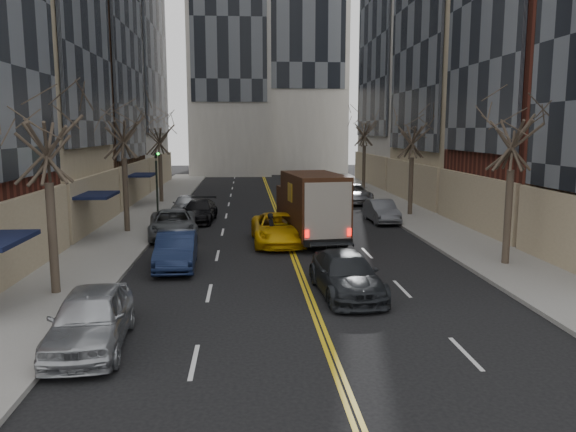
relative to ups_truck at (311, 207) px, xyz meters
name	(u,v)px	position (x,y,z in m)	size (l,w,h in m)	color
ground	(346,394)	(-1.20, -16.96, -1.80)	(160.00, 160.00, 0.00)	black
sidewalk_left	(146,214)	(-10.20, 10.04, -1.72)	(4.00, 66.00, 0.15)	slate
sidewalk_right	(404,211)	(7.80, 10.04, -1.72)	(4.00, 66.00, 0.15)	slate
streetwall_right	(486,6)	(15.18, 15.23, 13.30)	(12.26, 49.00, 34.00)	#4C301E
tree_lf_near	(45,115)	(-10.00, -8.96, 4.44)	(3.20, 3.20, 8.41)	#382D23
tree_lf_mid	(122,114)	(-10.00, 3.04, 4.80)	(3.20, 3.20, 8.91)	#382D23
tree_lf_far	(159,126)	(-10.00, 16.04, 4.23)	(3.20, 3.20, 8.12)	#382D23
tree_rt_near	(514,112)	(7.60, -5.96, 4.66)	(3.20, 3.20, 8.71)	#382D23
tree_rt_mid	(413,123)	(7.60, 8.04, 4.37)	(3.20, 3.20, 8.32)	#382D23
tree_rt_far	(365,119)	(7.60, 23.04, 4.94)	(3.20, 3.20, 9.11)	#382D23
traffic_signal	(157,180)	(-8.59, 5.03, 1.02)	(0.29, 0.26, 4.70)	black
ups_truck	(311,207)	(0.00, 0.00, 0.00)	(3.33, 6.78, 3.57)	black
observer_sedan	(346,274)	(0.13, -9.50, -1.08)	(2.37, 5.10, 1.44)	black
taxi	(278,229)	(-1.75, -0.48, -1.04)	(2.53, 5.49, 1.53)	#DBA309
pedestrian	(271,230)	(-2.11, -1.15, -0.96)	(0.61, 0.40, 1.69)	black
parked_lf_a	(91,319)	(-7.50, -13.81, -1.00)	(1.90, 4.71, 1.61)	#ABAEB3
parked_lf_b	(176,250)	(-6.30, -5.13, -1.05)	(1.59, 4.55, 1.50)	#111B37
parked_lf_c	(173,224)	(-7.28, 1.53, -1.05)	(2.48, 5.38, 1.49)	#4C4F54
parked_lf_d	(199,211)	(-6.30, 6.76, -1.11)	(1.94, 4.76, 1.38)	black
parked_lf_e	(186,204)	(-7.50, 10.15, -1.13)	(1.58, 3.92, 1.34)	#9DA0A4
parked_rt_a	(381,211)	(5.10, 5.76, -1.10)	(1.48, 4.24, 1.40)	#4C4E54
parked_rt_b	(353,193)	(5.10, 15.16, -1.05)	(2.47, 5.36, 1.49)	#94969B
parked_rt_c	(334,185)	(4.71, 22.41, -1.05)	(2.09, 5.14, 1.49)	black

